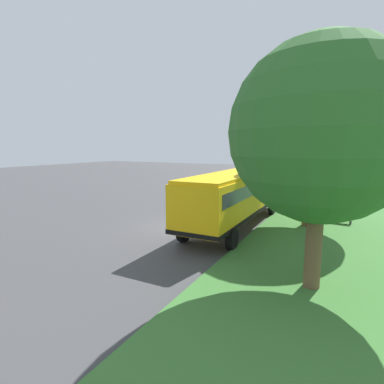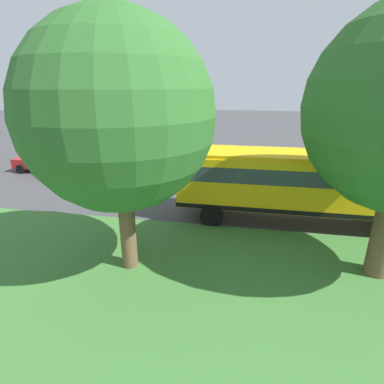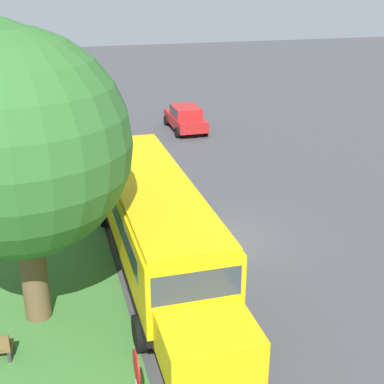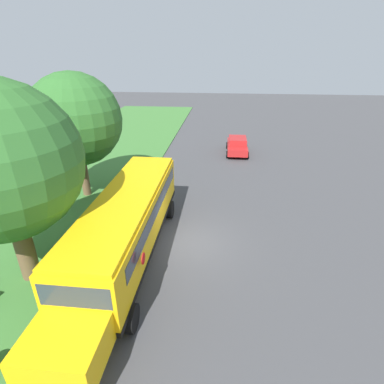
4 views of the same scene
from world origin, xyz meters
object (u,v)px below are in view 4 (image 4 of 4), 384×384
car_red_nearest (237,145)px  oak_tree_roadside_mid (74,119)px  oak_tree_beside_bus (6,162)px  school_bus (127,222)px

car_red_nearest → oak_tree_roadside_mid: oak_tree_roadside_mid is taller
oak_tree_beside_bus → oak_tree_roadside_mid: size_ratio=1.04×
oak_tree_beside_bus → oak_tree_roadside_mid: (-1.14, 7.73, -0.06)m
oak_tree_beside_bus → oak_tree_roadside_mid: 7.81m
school_bus → oak_tree_roadside_mid: 8.51m
school_bus → oak_tree_roadside_mid: size_ratio=1.58×
school_bus → oak_tree_roadside_mid: (-4.88, 6.18, 3.22)m
oak_tree_roadside_mid → school_bus: bearing=-51.7°
car_red_nearest → oak_tree_beside_bus: size_ratio=0.54×
oak_tree_roadside_mid → oak_tree_beside_bus: bearing=-81.6°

